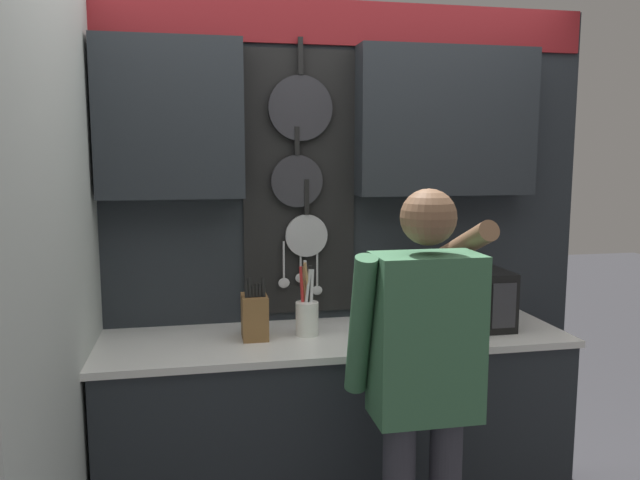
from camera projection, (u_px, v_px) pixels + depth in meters
base_cabinet_counter at (336, 435)px, 2.84m from camera, size 2.06×0.61×0.94m
back_wall_unit at (326, 203)px, 2.96m from camera, size 2.63×0.20×2.44m
side_wall at (64, 306)px, 2.14m from camera, size 0.04×1.60×2.44m
microwave at (451, 299)px, 2.88m from camera, size 0.50×0.35×0.27m
knife_block at (255, 316)px, 2.71m from camera, size 0.11×0.15×0.28m
utensil_crock at (307, 314)px, 2.76m from camera, size 0.10×0.10×0.33m
person at (424, 371)px, 2.24m from camera, size 0.54×0.62×1.62m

